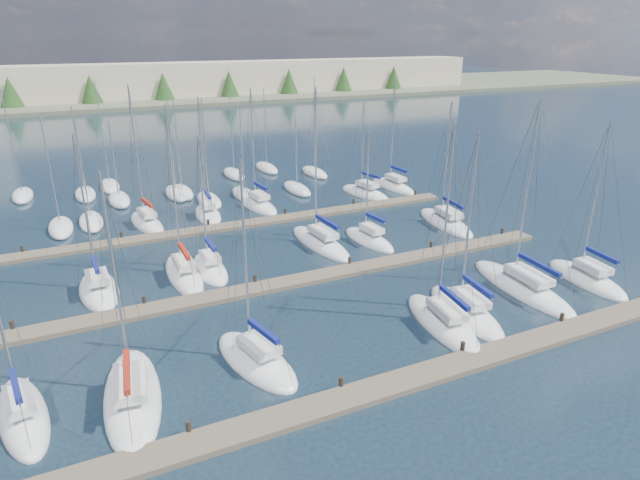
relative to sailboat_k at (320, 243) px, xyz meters
name	(u,v)px	position (x,y,z in m)	size (l,w,h in m)	color
ground	(186,163)	(-3.94, 37.72, -0.19)	(400.00, 400.00, 0.00)	#1D2E3B
dock_near	(414,378)	(-3.94, -20.26, -0.03)	(44.00, 1.93, 1.10)	#6B5E4C
dock_mid	(309,278)	(-3.94, -6.26, -0.03)	(44.00, 1.93, 1.10)	#6B5E4C
dock_far	(251,223)	(-3.94, 7.74, -0.03)	(44.00, 1.93, 1.10)	#6B5E4C
sailboat_k	(320,243)	(0.00, 0.00, 0.00)	(3.19, 9.66, 14.30)	white
sailboat_o	(208,214)	(-7.10, 12.19, 0.01)	(2.86, 6.76, 12.65)	white
sailboat_e	(466,311)	(3.48, -15.55, 0.00)	(3.60, 8.34, 12.91)	white
sailboat_r	(393,186)	(16.13, 13.29, 0.00)	(2.74, 8.31, 13.49)	white
sailboat_g	(587,279)	(15.16, -15.44, 0.00)	(3.53, 7.79, 12.71)	white
sailboat_a	(23,416)	(-23.04, -14.68, 0.00)	(3.31, 7.54, 10.73)	white
sailboat_f	(522,287)	(9.65, -14.39, -0.01)	(3.58, 10.49, 14.46)	white
sailboat_i	(184,274)	(-12.44, -1.51, 0.01)	(2.39, 8.40, 13.75)	white
sailboat_b	(132,397)	(-18.00, -15.45, -0.02)	(3.81, 9.47, 12.64)	white
sailboat_l	(369,240)	(4.34, -1.18, 0.00)	(2.86, 6.97, 10.65)	white
sailboat_d	(443,323)	(1.12, -16.14, 0.00)	(3.71, 8.59, 13.61)	white
sailboat_n	(147,223)	(-13.21, 12.13, 0.01)	(3.40, 7.99, 14.02)	white
sailboat_c	(256,360)	(-11.14, -15.01, -0.01)	(4.30, 7.80, 12.47)	white
sailboat_h	(99,290)	(-18.61, -1.60, -0.01)	(2.94, 7.18, 12.14)	white
sailboat_q	(365,193)	(11.49, 12.10, -0.01)	(4.15, 8.11, 11.36)	white
sailboat_m	(445,222)	(13.56, -0.28, -0.01)	(3.99, 9.32, 12.52)	white
sailboat_p	(258,205)	(-1.34, 13.09, 0.00)	(3.34, 7.95, 13.21)	white
sailboat_j	(210,269)	(-10.34, -1.34, 0.00)	(2.31, 6.56, 11.36)	white
distant_boats	(178,192)	(-8.28, 21.49, 0.11)	(36.93, 20.75, 13.30)	#9EA0A5
shoreline	(64,73)	(-17.23, 127.49, 7.26)	(400.00, 60.00, 38.00)	#666B51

